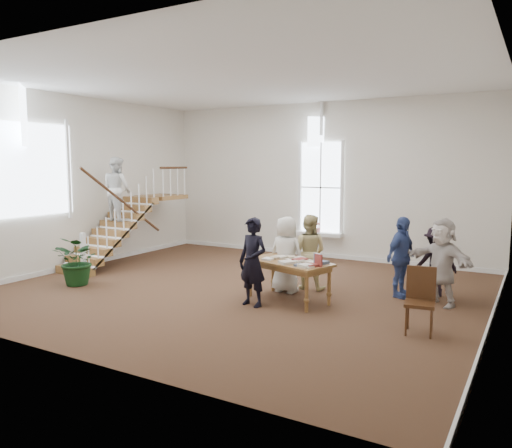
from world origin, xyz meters
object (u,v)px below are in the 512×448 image
Objects in this scene: floor_plant at (79,261)px; side_chair at (420,296)px; person_yellow at (309,252)px; woman_cluster_b at (436,261)px; library_table at (290,265)px; police_officer at (253,262)px; woman_cluster_c at (442,262)px; elderly_woman at (286,254)px; woman_cluster_a at (401,257)px.

side_chair is (7.39, 0.57, 0.04)m from floor_plant.
woman_cluster_b is at bearing -168.98° from person_yellow.
person_yellow reaches higher than library_table.
woman_cluster_c is (3.15, 1.87, -0.01)m from police_officer.
person_yellow is at bearing -117.12° from elderly_woman.
side_chair reaches higher than library_table.
elderly_woman is at bearing 126.21° from woman_cluster_a.
woman_cluster_c is (0.83, -0.20, 0.02)m from woman_cluster_a.
woman_cluster_c reaches higher than woman_cluster_b.
woman_cluster_b is 2.50m from side_chair.
library_table is at bearing 158.52° from side_chair.
elderly_woman is at bearing 22.41° from floor_plant.
woman_cluster_c reaches higher than elderly_woman.
woman_cluster_b is 0.85× the size of woman_cluster_c.
woman_cluster_c reaches higher than person_yellow.
side_chair is at bearing 4.45° from floor_plant.
person_yellow is 5.19m from floor_plant.
police_officer is 1.01× the size of woman_cluster_c.
police_officer is 1.60× the size of side_chair.
person_yellow is at bearing 26.26° from floor_plant.
person_yellow is 2.64m from woman_cluster_b.
woman_cluster_b is at bearing 86.44° from side_chair.
woman_cluster_a is 7.08m from floor_plant.
person_yellow is 1.46× the size of floor_plant.
woman_cluster_a is at bearing -176.51° from person_yellow.
woman_cluster_a is 1.49× the size of floor_plant.
police_officer is 3.15m from side_chair.
floor_plant is at bearing 20.38° from person_yellow.
woman_cluster_c is at bearing 40.42° from police_officer.
woman_cluster_a reaches higher than floor_plant.
floor_plant is at bearing -149.15° from library_table.
police_officer is at bearing 7.27° from floor_plant.
woman_cluster_a is (1.93, 0.32, 0.01)m from person_yellow.
woman_cluster_b is (0.60, 0.45, -0.11)m from woman_cluster_a.
police_officer reaches higher than side_chair.
woman_cluster_a is 0.85m from woman_cluster_c.
woman_cluster_a reaches higher than side_chair.
library_table is at bearing 14.15° from floor_plant.
woman_cluster_c is at bearing -87.56° from woman_cluster_a.
library_table is 0.81m from police_officer.
woman_cluster_c reaches higher than woman_cluster_a.
police_officer reaches higher than person_yellow.
police_officer reaches higher than floor_plant.
person_yellow reaches higher than side_chair.
side_chair is (3.14, 0.03, -0.25)m from police_officer.
elderly_woman is 4.71m from floor_plant.
woman_cluster_c is at bearing -164.72° from elderly_woman.
woman_cluster_a is at bearing -162.82° from woman_cluster_c.
library_table is 1.11× the size of police_officer.
woman_cluster_b reaches higher than floor_plant.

